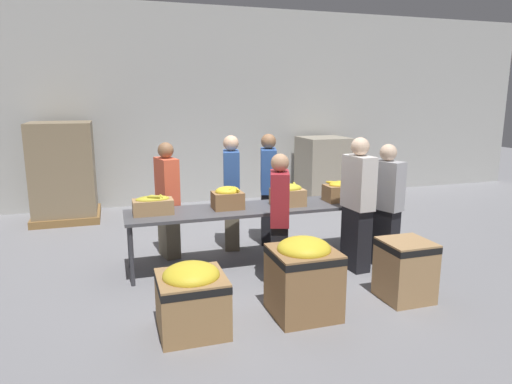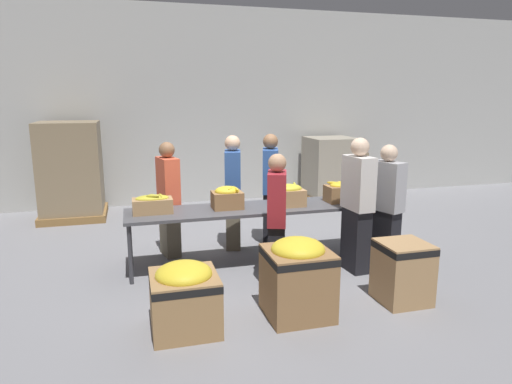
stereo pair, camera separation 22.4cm
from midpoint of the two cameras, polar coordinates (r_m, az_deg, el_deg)
The scene contains 19 objects.
ground_plane at distance 6.26m, azimuth -1.08°, elevation -8.75°, with size 30.00×30.00×0.00m, color gray.
wall_back at distance 9.67m, azimuth -7.83°, elevation 10.52°, with size 16.00×0.08×4.00m.
sorting_table at distance 6.04m, azimuth -1.10°, elevation -2.31°, with size 3.37×0.75×0.77m.
banana_box_0 at distance 5.81m, azimuth -13.83°, elevation -1.57°, with size 0.49×0.27×0.26m.
banana_box_1 at distance 5.94m, azimuth -4.64°, elevation -0.68°, with size 0.39×0.30×0.30m.
banana_box_2 at distance 6.09m, azimuth 2.95°, elevation -0.31°, with size 0.43×0.31×0.31m.
banana_box_3 at distance 6.46m, azimuth 9.73°, elevation 0.15°, with size 0.49×0.32×0.30m.
volunteer_0 at distance 5.33m, azimuth 1.73°, elevation -3.62°, with size 0.34×0.47×1.57m.
volunteer_1 at distance 5.89m, azimuth 11.51°, elevation -1.64°, with size 0.26×0.47×1.71m.
volunteer_2 at distance 6.40m, azimuth -11.96°, elevation -1.10°, with size 0.30×0.47×1.60m.
volunteer_3 at distance 6.86m, azimuth 0.61°, elevation 0.30°, with size 0.34×0.49×1.67m.
volunteer_4 at distance 6.64m, azimuth -4.04°, elevation -0.13°, with size 0.32×0.48×1.66m.
volunteer_5 at distance 6.13m, azimuth 14.84°, elevation -1.76°, with size 0.35×0.48×1.61m.
donation_bin_0 at distance 4.47m, azimuth -9.49°, elevation -12.72°, with size 0.63×0.63×0.67m.
donation_bin_1 at distance 4.71m, azimuth 4.57°, elevation -10.24°, with size 0.64×0.64×0.82m.
donation_bin_2 at distance 5.29m, azimuth 17.00°, elevation -9.06°, with size 0.51×0.51×0.67m.
pallet_stack_0 at distance 10.13m, azimuth 8.92°, elevation 2.11°, with size 0.95×0.95×1.06m.
pallet_stack_1 at distance 9.92m, azimuth 7.78°, elevation 2.82°, with size 1.05×1.05×1.36m.
pallet_stack_2 at distance 8.93m, azimuth -23.58°, elevation 2.27°, with size 1.15×1.15×1.76m.
Camera 1 is at (-1.77, -5.59, 2.19)m, focal length 32.00 mm.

